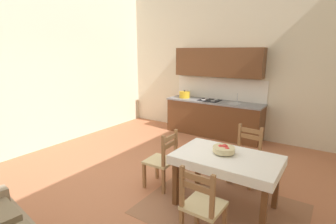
{
  "coord_description": "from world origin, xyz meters",
  "views": [
    {
      "loc": [
        2.45,
        -3.02,
        2.11
      ],
      "look_at": [
        0.21,
        0.34,
        1.16
      ],
      "focal_mm": 27.41,
      "sensor_mm": 36.0,
      "label": 1
    }
  ],
  "objects_px": {
    "dining_table": "(226,165)",
    "dining_chair_tv_side": "(162,161)",
    "kitchen_cabinetry": "(214,102)",
    "fruit_bowl": "(224,149)",
    "dining_chair_camera_side": "(202,206)",
    "dining_chair_kitchen_side": "(246,156)"
  },
  "relations": [
    {
      "from": "dining_table",
      "to": "dining_chair_tv_side",
      "type": "xyz_separation_m",
      "value": [
        -1.03,
        -0.05,
        -0.18
      ]
    },
    {
      "from": "kitchen_cabinetry",
      "to": "dining_table",
      "type": "bearing_deg",
      "value": -63.19
    },
    {
      "from": "dining_table",
      "to": "fruit_bowl",
      "type": "distance_m",
      "value": 0.21
    },
    {
      "from": "kitchen_cabinetry",
      "to": "dining_table",
      "type": "height_order",
      "value": "kitchen_cabinetry"
    },
    {
      "from": "kitchen_cabinetry",
      "to": "dining_chair_camera_side",
      "type": "height_order",
      "value": "kitchen_cabinetry"
    },
    {
      "from": "kitchen_cabinetry",
      "to": "dining_chair_kitchen_side",
      "type": "relative_size",
      "value": 2.64
    },
    {
      "from": "dining_chair_camera_side",
      "to": "fruit_bowl",
      "type": "height_order",
      "value": "dining_chair_camera_side"
    },
    {
      "from": "dining_chair_kitchen_side",
      "to": "fruit_bowl",
      "type": "relative_size",
      "value": 3.1
    },
    {
      "from": "dining_table",
      "to": "dining_chair_kitchen_side",
      "type": "distance_m",
      "value": 0.88
    },
    {
      "from": "dining_chair_kitchen_side",
      "to": "dining_chair_camera_side",
      "type": "relative_size",
      "value": 1.0
    },
    {
      "from": "dining_chair_tv_side",
      "to": "fruit_bowl",
      "type": "bearing_deg",
      "value": 5.86
    },
    {
      "from": "kitchen_cabinetry",
      "to": "dining_chair_tv_side",
      "type": "height_order",
      "value": "kitchen_cabinetry"
    },
    {
      "from": "dining_chair_tv_side",
      "to": "dining_chair_camera_side",
      "type": "height_order",
      "value": "same"
    },
    {
      "from": "dining_chair_kitchen_side",
      "to": "dining_chair_camera_side",
      "type": "distance_m",
      "value": 1.65
    },
    {
      "from": "dining_chair_tv_side",
      "to": "dining_chair_kitchen_side",
      "type": "distance_m",
      "value": 1.37
    },
    {
      "from": "dining_table",
      "to": "dining_chair_tv_side",
      "type": "relative_size",
      "value": 1.48
    },
    {
      "from": "dining_chair_kitchen_side",
      "to": "fruit_bowl",
      "type": "height_order",
      "value": "dining_chair_kitchen_side"
    },
    {
      "from": "dining_chair_kitchen_side",
      "to": "dining_table",
      "type": "bearing_deg",
      "value": -90.22
    },
    {
      "from": "kitchen_cabinetry",
      "to": "dining_chair_camera_side",
      "type": "distance_m",
      "value": 3.95
    },
    {
      "from": "fruit_bowl",
      "to": "dining_table",
      "type": "bearing_deg",
      "value": -36.77
    },
    {
      "from": "fruit_bowl",
      "to": "dining_chair_kitchen_side",
      "type": "bearing_deg",
      "value": 84.94
    },
    {
      "from": "dining_table",
      "to": "dining_chair_kitchen_side",
      "type": "relative_size",
      "value": 1.48
    }
  ]
}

